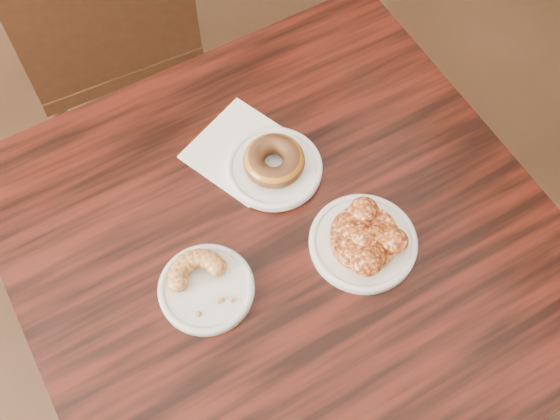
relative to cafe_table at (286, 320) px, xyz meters
name	(u,v)px	position (x,y,z in m)	size (l,w,h in m)	color
floor	(229,417)	(-0.18, -0.06, -0.38)	(5.00, 5.00, 0.00)	black
room_walls	(110,23)	(-0.18, -0.06, 1.02)	(5.02, 5.02, 2.80)	tan
cafe_table	(286,320)	(0.00, 0.00, 0.00)	(0.87, 0.87, 0.75)	black
chair_far	(99,25)	(-0.12, 0.89, 0.08)	(0.45, 0.45, 0.90)	black
napkin	(243,150)	(0.00, 0.20, 0.38)	(0.16, 0.16, 0.00)	white
plate_donut	(274,168)	(0.04, 0.14, 0.39)	(0.17, 0.17, 0.01)	white
plate_cruller	(206,289)	(-0.15, -0.02, 0.38)	(0.15, 0.15, 0.01)	silver
plate_fritter	(363,243)	(0.11, -0.05, 0.38)	(0.18, 0.18, 0.01)	white
glazed_donut	(274,161)	(0.04, 0.14, 0.41)	(0.11, 0.11, 0.04)	#8F5514
apple_fritter	(365,236)	(0.11, -0.05, 0.41)	(0.16, 0.16, 0.04)	#401106
cruller_fragment	(205,284)	(-0.15, -0.02, 0.40)	(0.11, 0.11, 0.03)	brown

